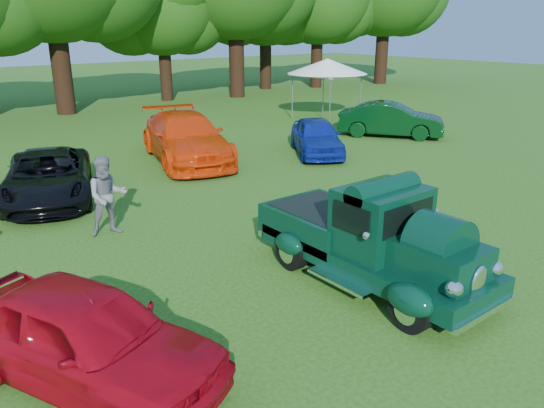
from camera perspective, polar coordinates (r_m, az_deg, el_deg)
ground at (r=9.13m, az=2.86°, el=-10.55°), size 120.00×120.00×0.00m
hero_pickup at (r=9.70m, az=10.55°, el=-3.84°), size 2.16×4.64×1.81m
red_convertible at (r=7.41m, az=-19.43°, el=-13.25°), size 3.04×4.23×1.34m
back_car_black at (r=15.27m, az=-22.98°, el=2.75°), size 3.59×5.08×1.29m
back_car_orange at (r=18.38m, az=-9.24°, el=7.04°), size 3.69×5.98×1.62m
back_car_blue at (r=19.24m, az=4.82°, el=7.25°), size 3.36×4.04×1.30m
back_car_green at (r=22.88m, az=12.69°, el=8.85°), size 3.68×4.36×1.41m
spectator_grey at (r=12.17m, az=-17.29°, el=0.82°), size 0.99×0.84×1.78m
canopy_tent at (r=26.62m, az=5.98°, el=14.48°), size 4.30×4.30×2.91m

